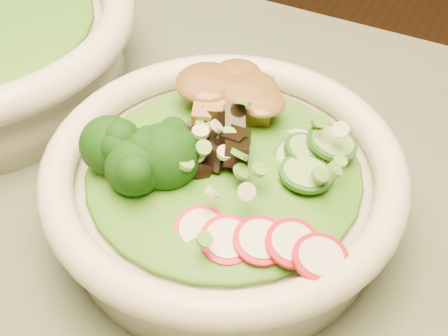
% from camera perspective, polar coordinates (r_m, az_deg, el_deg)
% --- Properties ---
extents(salad_bowl, '(0.24, 0.24, 0.06)m').
position_cam_1_polar(salad_bowl, '(0.42, -0.00, -1.79)').
color(salad_bowl, silver).
rests_on(salad_bowl, dining_table).
extents(lettuce_bed, '(0.18, 0.18, 0.02)m').
position_cam_1_polar(lettuce_bed, '(0.40, -0.00, 0.10)').
color(lettuce_bed, '#215A13').
rests_on(lettuce_bed, salad_bowl).
extents(broccoli_florets, '(0.08, 0.08, 0.04)m').
position_cam_1_polar(broccoli_florets, '(0.39, -8.04, 1.11)').
color(broccoli_florets, black).
rests_on(broccoli_florets, salad_bowl).
extents(radish_slices, '(0.10, 0.06, 0.02)m').
position_cam_1_polar(radish_slices, '(0.36, 0.69, -6.15)').
color(radish_slices, '#B10D20').
rests_on(radish_slices, salad_bowl).
extents(cucumber_slices, '(0.08, 0.08, 0.03)m').
position_cam_1_polar(cucumber_slices, '(0.40, 8.27, 1.15)').
color(cucumber_slices, '#89C56D').
rests_on(cucumber_slices, salad_bowl).
extents(mushroom_heap, '(0.08, 0.08, 0.04)m').
position_cam_1_polar(mushroom_heap, '(0.40, -0.04, 2.36)').
color(mushroom_heap, black).
rests_on(mushroom_heap, salad_bowl).
extents(tofu_cubes, '(0.09, 0.07, 0.03)m').
position_cam_1_polar(tofu_cubes, '(0.44, -0.02, 6.18)').
color(tofu_cubes, olive).
rests_on(tofu_cubes, salad_bowl).
extents(peanut_sauce, '(0.06, 0.05, 0.01)m').
position_cam_1_polar(peanut_sauce, '(0.43, -0.02, 7.38)').
color(peanut_sauce, brown).
rests_on(peanut_sauce, tofu_cubes).
extents(scallion_garnish, '(0.17, 0.17, 0.02)m').
position_cam_1_polar(scallion_garnish, '(0.39, -0.00, 2.25)').
color(scallion_garnish, '#589E37').
rests_on(scallion_garnish, salad_bowl).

